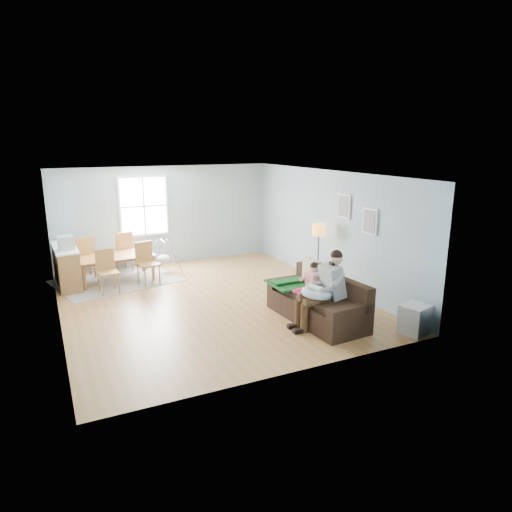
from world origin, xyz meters
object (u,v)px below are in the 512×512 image
chair_sw (107,268)px  chair_se (146,260)px  chair_nw (84,254)px  baby_swing (164,258)px  sofa (319,304)px  dining_table (116,268)px  floor_lamp (319,235)px  counter (66,266)px  monitor (66,243)px  father (324,287)px  chair_ne (123,249)px  storage_cube (414,320)px  toddler (310,281)px

chair_sw → chair_se: chair_se is taller
chair_nw → baby_swing: (1.91, -0.27, -0.24)m
sofa → chair_nw: size_ratio=2.07×
sofa → dining_table: size_ratio=1.22×
floor_lamp → chair_se: bearing=151.3°
sofa → floor_lamp: floor_lamp is taller
counter → monitor: monitor is taller
chair_nw → counter: chair_nw is taller
chair_sw → dining_table: bearing=68.7°
father → dining_table: (-3.01, 4.57, -0.45)m
chair_se → chair_ne: bearing=103.8°
father → chair_nw: size_ratio=1.35×
sofa → dining_table: bearing=126.3°
sofa → dining_table: 5.28m
dining_table → baby_swing: baby_swing is taller
sofa → monitor: (-4.19, 4.08, 0.79)m
dining_table → sofa: bearing=-59.9°
storage_cube → baby_swing: size_ratio=0.68×
sofa → chair_sw: chair_sw is taller
counter → baby_swing: 2.37m
monitor → chair_se: bearing=-12.0°
floor_lamp → baby_swing: 4.14m
toddler → counter: 5.90m
sofa → floor_lamp: size_ratio=1.48×
floor_lamp → baby_swing: bearing=137.2°
sofa → baby_swing: 4.88m
storage_cube → baby_swing: (-3.03, 5.81, 0.11)m
counter → monitor: (0.03, -0.32, 0.62)m
sofa → baby_swing: size_ratio=2.60×
floor_lamp → storage_cube: 3.21m
chair_nw → monitor: (-0.42, -0.70, 0.48)m
monitor → dining_table: bearing=9.1°
chair_se → monitor: bearing=168.0°
chair_sw → toddler: bearing=-44.5°
toddler → storage_cube: size_ratio=1.51×
floor_lamp → chair_sw: (-4.53, 1.72, -0.67)m
sofa → chair_ne: (-2.80, 5.03, 0.31)m
dining_table → chair_nw: 0.89m
chair_ne → monitor: bearing=-145.9°
father → chair_se: (-2.36, 4.03, -0.18)m
dining_table → baby_swing: bearing=5.4°
toddler → sofa: bearing=-65.1°
toddler → chair_nw: toddler is taller
chair_sw → chair_nw: chair_nw is taller
sofa → chair_sw: (-3.42, 3.48, 0.25)m
sofa → monitor: monitor is taller
father → storage_cube: bearing=-37.4°
chair_se → baby_swing: bearing=52.2°
chair_nw → chair_ne: size_ratio=1.00×
floor_lamp → toddler: bearing=-127.6°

